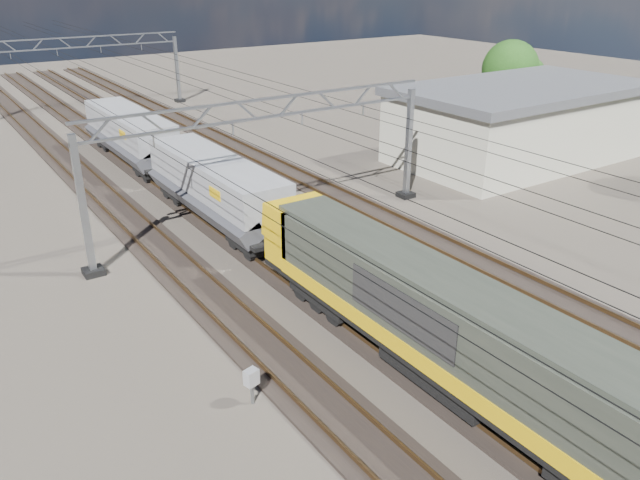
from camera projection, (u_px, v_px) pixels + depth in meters
ground at (313, 256)px, 30.63m from camera, size 160.00×160.00×0.00m
track_outer_west at (200, 287)px, 27.53m from camera, size 2.60×140.00×0.30m
track_loco at (278, 265)px, 29.57m from camera, size 2.60×140.00×0.30m
track_inner_east at (346, 245)px, 31.62m from camera, size 2.60×140.00×0.30m
track_outer_east at (406, 229)px, 33.67m from camera, size 2.60×140.00×0.30m
catenary_gantry_mid at (270, 160)px, 32.10m from camera, size 19.90×0.90×7.11m
catenary_gantry_far at (82, 72)px, 59.45m from camera, size 19.90×0.90×7.11m
overhead_wires at (233, 111)px, 34.40m from camera, size 12.03×140.00×0.53m
locomotive at (451, 327)px, 20.16m from camera, size 2.76×21.10×3.62m
hopper_wagon_lead at (216, 185)px, 33.65m from camera, size 3.38×13.00×3.25m
hopper_wagon_mid at (130, 132)px, 44.43m from camera, size 3.38×13.00×3.25m
trackside_cabinet at (251, 378)px, 19.87m from camera, size 0.50×0.42×1.30m
industrial_shed at (520, 122)px, 45.35m from camera, size 18.60×10.60×5.40m
tree_far at (514, 71)px, 54.74m from camera, size 5.40×5.00×7.35m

